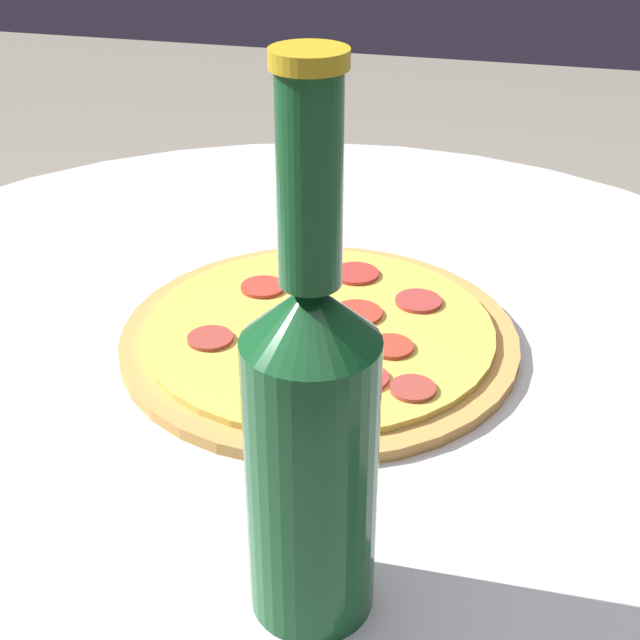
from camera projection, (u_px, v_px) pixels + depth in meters
name	position (u px, v px, depth m)	size (l,w,h in m)	color
table	(303.00, 474.00, 0.83)	(1.01, 1.01, 0.74)	silver
pizza	(320.00, 333.00, 0.75)	(0.33, 0.33, 0.02)	#C68E47
beer_bottle	(311.00, 436.00, 0.45)	(0.07, 0.07, 0.31)	#144C23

